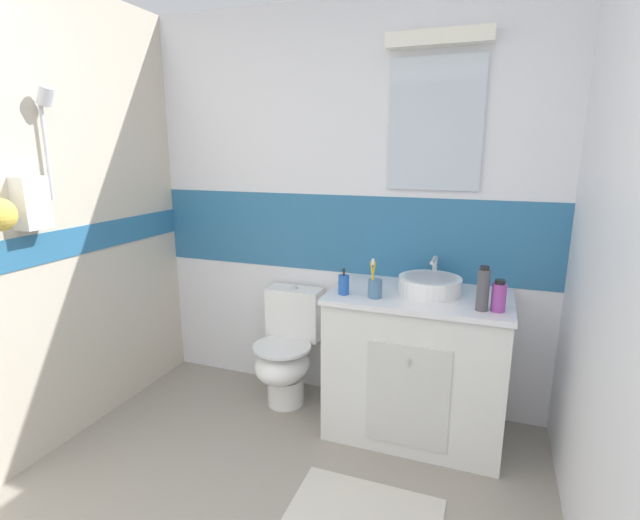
{
  "coord_description": "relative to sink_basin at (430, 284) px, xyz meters",
  "views": [
    {
      "loc": [
        0.88,
        -0.4,
        1.63
      ],
      "look_at": [
        -0.01,
        2.01,
        1.02
      ],
      "focal_mm": 26.06,
      "sensor_mm": 36.0,
      "label": 1
    }
  ],
  "objects": [
    {
      "name": "ground_plane",
      "position": [
        -0.59,
        -0.93,
        -0.92
      ],
      "size": [
        3.2,
        3.48,
        0.04
      ],
      "primitive_type": "cube",
      "color": "gray"
    },
    {
      "name": "wall_back_tiled",
      "position": [
        -0.59,
        0.31,
        0.36
      ],
      "size": [
        3.2,
        0.2,
        2.5
      ],
      "color": "white",
      "rests_on": "ground_plane"
    },
    {
      "name": "wall_left_shower_alcove",
      "position": [
        -1.94,
        -0.93,
        0.35
      ],
      "size": [
        0.27,
        3.48,
        2.5
      ],
      "color": "beige",
      "rests_on": "ground_plane"
    },
    {
      "name": "vanity_cabinet",
      "position": [
        -0.05,
        -0.02,
        -0.47
      ],
      "size": [
        0.99,
        0.61,
        0.85
      ],
      "color": "silver",
      "rests_on": "ground_plane"
    },
    {
      "name": "sink_basin",
      "position": [
        0.0,
        0.0,
        0.0
      ],
      "size": [
        0.35,
        0.39,
        0.18
      ],
      "color": "white",
      "rests_on": "vanity_cabinet"
    },
    {
      "name": "toilet",
      "position": [
        -0.89,
        0.02,
        -0.55
      ],
      "size": [
        0.37,
        0.5,
        0.75
      ],
      "color": "white",
      "rests_on": "ground_plane"
    },
    {
      "name": "toothbrush_cup",
      "position": [
        -0.27,
        -0.18,
        0.01
      ],
      "size": [
        0.08,
        0.08,
        0.21
      ],
      "color": "#4C7299",
      "rests_on": "vanity_cabinet"
    },
    {
      "name": "soap_dispenser",
      "position": [
        -0.44,
        -0.19,
        0.01
      ],
      "size": [
        0.06,
        0.06,
        0.15
      ],
      "color": "#2659B2",
      "rests_on": "vanity_cabinet"
    },
    {
      "name": "mouthwash_bottle",
      "position": [
        0.36,
        -0.19,
        0.03
      ],
      "size": [
        0.07,
        0.07,
        0.16
      ],
      "color": "#993F99",
      "rests_on": "vanity_cabinet"
    },
    {
      "name": "shampoo_bottle_tall",
      "position": [
        0.28,
        -0.2,
        0.06
      ],
      "size": [
        0.06,
        0.06,
        0.23
      ],
      "color": "#4C4C51",
      "rests_on": "vanity_cabinet"
    },
    {
      "name": "bath_mat",
      "position": [
        -0.15,
        -0.77,
        -0.89
      ],
      "size": [
        0.69,
        0.42,
        0.01
      ],
      "primitive_type": "cube",
      "color": "beige",
      "rests_on": "ground_plane"
    }
  ]
}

